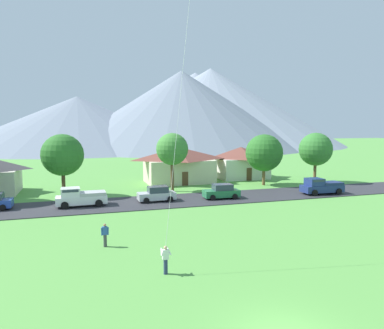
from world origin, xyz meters
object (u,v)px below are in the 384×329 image
object	(u,v)px
watcher_person	(105,235)
tree_near_right	(172,149)
tree_right_of_center	(264,153)
house_leftmost	(179,164)
pickup_truck_white_east_side	(80,197)
parked_car_green_west_end	(222,192)
tree_far_right	(62,155)
house_left_center	(241,162)
parked_car_silver_mid_east	(157,194)
tree_near_left	(316,149)
pickup_truck_navy_west_side	(321,186)

from	to	relation	value
watcher_person	tree_near_right	bearing A→B (deg)	63.22
tree_right_of_center	house_leftmost	bearing A→B (deg)	150.62
tree_right_of_center	pickup_truck_white_east_side	size ratio (longest dim) A/B	1.40
house_leftmost	parked_car_green_west_end	distance (m)	14.02
tree_far_right	house_left_center	bearing A→B (deg)	16.45
tree_right_of_center	house_left_center	bearing A→B (deg)	90.33
house_left_center	house_leftmost	bearing A→B (deg)	-172.01
parked_car_silver_mid_east	tree_near_right	bearing A→B (deg)	60.51
house_left_center	parked_car_green_west_end	xyz separation A→B (m)	(-9.63, -15.36, -1.78)
house_leftmost	tree_near_right	size ratio (longest dim) A/B	1.38
tree_near_right	parked_car_silver_mid_east	size ratio (longest dim) A/B	1.81
tree_far_right	parked_car_green_west_end	bearing A→B (deg)	-22.35
house_left_center	watcher_person	size ratio (longest dim) A/B	5.05
tree_near_right	watcher_person	size ratio (longest dim) A/B	4.57
tree_near_right	parked_car_green_west_end	xyz separation A→B (m)	(4.23, -6.67, -4.65)
tree_far_right	watcher_person	xyz separation A→B (m)	(3.36, -20.68, -4.17)
tree_near_left	pickup_truck_navy_west_side	bearing A→B (deg)	-121.81
tree_far_right	pickup_truck_white_east_side	bearing A→B (deg)	-74.51
tree_near_left	pickup_truck_white_east_side	distance (m)	35.04
house_leftmost	parked_car_green_west_end	bearing A→B (deg)	-84.43
pickup_truck_white_east_side	pickup_truck_navy_west_side	bearing A→B (deg)	-3.55
tree_near_left	parked_car_green_west_end	distance (m)	20.16
tree_right_of_center	tree_far_right	xyz separation A→B (m)	(-27.39, -0.33, 0.36)
tree_near_right	parked_car_green_west_end	bearing A→B (deg)	-57.60
tree_near_right	watcher_person	xyz separation A→B (m)	(-10.12, -20.06, -4.64)
tree_right_of_center	parked_car_silver_mid_east	bearing A→B (deg)	-158.30
tree_near_left	parked_car_silver_mid_east	xyz separation A→B (m)	(-25.84, -6.71, -4.17)
tree_right_of_center	pickup_truck_white_east_side	world-z (taller)	tree_right_of_center
house_leftmost	tree_right_of_center	distance (m)	12.79
tree_near_right	watcher_person	bearing A→B (deg)	-116.78
parked_car_green_west_end	tree_near_left	bearing A→B (deg)	22.21
house_leftmost	tree_near_left	bearing A→B (deg)	-17.99
house_left_center	pickup_truck_white_east_side	world-z (taller)	house_left_center
house_leftmost	parked_car_silver_mid_east	world-z (taller)	house_leftmost
tree_right_of_center	tree_near_right	size ratio (longest dim) A/B	0.96
house_left_center	pickup_truck_navy_west_side	distance (m)	16.88
pickup_truck_white_east_side	tree_near_right	bearing A→B (deg)	27.23
house_left_center	tree_far_right	distance (m)	28.62
house_leftmost	parked_car_green_west_end	xyz separation A→B (m)	(1.35, -13.82, -1.91)
tree_near_left	pickup_truck_white_east_side	size ratio (longest dim) A/B	1.44
pickup_truck_navy_west_side	house_leftmost	bearing A→B (deg)	133.73
house_leftmost	tree_near_right	xyz separation A→B (m)	(-2.89, -7.15, 2.74)
watcher_person	house_leftmost	bearing A→B (deg)	64.45
tree_near_left	tree_right_of_center	size ratio (longest dim) A/B	1.02
pickup_truck_white_east_side	parked_car_green_west_end	bearing A→B (deg)	-2.43
house_leftmost	tree_near_left	distance (m)	20.73
pickup_truck_white_east_side	tree_right_of_center	bearing A→B (deg)	15.19
tree_far_right	watcher_person	bearing A→B (deg)	-80.76
parked_car_silver_mid_east	pickup_truck_navy_west_side	distance (m)	20.61
house_left_center	pickup_truck_white_east_side	size ratio (longest dim) A/B	1.61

